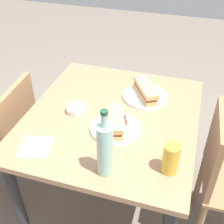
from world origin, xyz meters
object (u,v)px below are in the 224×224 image
at_px(baguette_sandwich_near, 116,121).
at_px(baguette_sandwich_far, 146,90).
at_px(plate_far, 145,97).
at_px(knife_near, 127,125).
at_px(water_bottle, 105,149).
at_px(chair_near, 9,138).
at_px(knife_far, 154,93).
at_px(beer_glass, 171,158).
at_px(plate_near, 115,128).
at_px(olive_bowl, 76,109).
at_px(dining_table, 112,132).

height_order(baguette_sandwich_near, baguette_sandwich_far, same).
distance_m(plate_far, baguette_sandwich_far, 0.04).
distance_m(knife_near, baguette_sandwich_far, 0.29).
relative_size(knife_near, water_bottle, 0.53).
xyz_separation_m(chair_near, baguette_sandwich_far, (-0.29, 0.77, 0.31)).
bearing_deg(baguette_sandwich_far, water_bottle, -4.50).
bearing_deg(chair_near, knife_far, 112.26).
bearing_deg(baguette_sandwich_near, plate_far, 165.28).
distance_m(knife_far, beer_glass, 0.57).
xyz_separation_m(baguette_sandwich_far, beer_glass, (0.51, 0.21, 0.02)).
relative_size(plate_far, knife_far, 1.48).
bearing_deg(baguette_sandwich_far, plate_near, -14.72).
height_order(baguette_sandwich_near, beer_glass, beer_glass).
bearing_deg(olive_bowl, baguette_sandwich_near, 71.62).
distance_m(plate_far, olive_bowl, 0.40).
xyz_separation_m(knife_far, beer_glass, (0.55, 0.16, 0.05)).
bearing_deg(dining_table, olive_bowl, -82.87).
bearing_deg(baguette_sandwich_near, olive_bowl, -108.38).
distance_m(chair_near, plate_near, 0.74).
distance_m(dining_table, plate_far, 0.28).
relative_size(knife_near, baguette_sandwich_far, 0.73).
relative_size(dining_table, beer_glass, 6.91).
bearing_deg(beer_glass, plate_near, -123.17).
bearing_deg(baguette_sandwich_near, knife_far, 160.23).
relative_size(knife_near, plate_far, 0.67).
bearing_deg(plate_far, baguette_sandwich_near, -14.72).
distance_m(dining_table, baguette_sandwich_far, 0.30).
xyz_separation_m(plate_far, olive_bowl, (0.24, -0.33, 0.01)).
bearing_deg(knife_far, baguette_sandwich_near, -19.77).
bearing_deg(knife_near, chair_near, -89.67).
relative_size(plate_near, baguette_sandwich_near, 1.12).
bearing_deg(knife_near, water_bottle, -2.62).
height_order(knife_far, olive_bowl, olive_bowl).
distance_m(chair_near, knife_far, 0.93).
height_order(knife_near, knife_far, same).
distance_m(dining_table, olive_bowl, 0.24).
relative_size(baguette_sandwich_far, beer_glass, 1.66).
distance_m(dining_table, plate_near, 0.17).
distance_m(baguette_sandwich_near, olive_bowl, 0.26).
relative_size(knife_near, olive_bowl, 1.58).
relative_size(plate_near, knife_near, 1.49).
height_order(dining_table, plate_far, plate_far).
bearing_deg(chair_near, baguette_sandwich_near, 88.10).
distance_m(chair_near, plate_far, 0.87).
distance_m(plate_near, beer_glass, 0.35).
distance_m(plate_near, olive_bowl, 0.26).
height_order(knife_near, plate_far, knife_near).
height_order(dining_table, knife_far, knife_far).
xyz_separation_m(knife_near, plate_far, (-0.29, 0.03, -0.01)).
bearing_deg(knife_far, beer_glass, 16.54).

